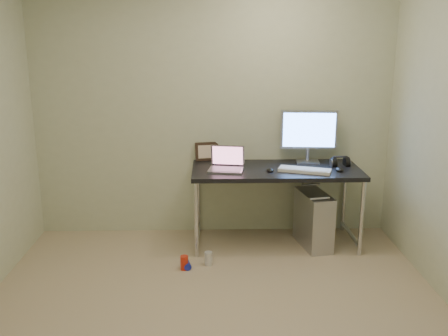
% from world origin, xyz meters
% --- Properties ---
extents(floor, '(3.50, 3.50, 0.00)m').
position_xyz_m(floor, '(0.00, 0.00, 0.00)').
color(floor, tan).
rests_on(floor, ground).
extents(wall_back, '(3.50, 0.02, 2.50)m').
position_xyz_m(wall_back, '(0.00, 1.75, 1.25)').
color(wall_back, beige).
rests_on(wall_back, ground).
extents(desk, '(1.57, 0.69, 0.75)m').
position_xyz_m(desk, '(0.59, 1.41, 0.67)').
color(desk, black).
rests_on(desk, ground).
extents(tower_computer, '(0.31, 0.54, 0.56)m').
position_xyz_m(tower_computer, '(0.95, 1.33, 0.26)').
color(tower_computer, '#B0B0B5').
rests_on(tower_computer, ground).
extents(cable_a, '(0.01, 0.16, 0.69)m').
position_xyz_m(cable_a, '(0.90, 1.70, 0.40)').
color(cable_a, black).
rests_on(cable_a, ground).
extents(cable_b, '(0.02, 0.11, 0.71)m').
position_xyz_m(cable_b, '(0.99, 1.68, 0.38)').
color(cable_b, black).
rests_on(cable_b, ground).
extents(can_red, '(0.08, 0.08, 0.12)m').
position_xyz_m(can_red, '(-0.26, 0.85, 0.06)').
color(can_red, red).
rests_on(can_red, ground).
extents(can_white, '(0.08, 0.08, 0.12)m').
position_xyz_m(can_white, '(-0.05, 0.93, 0.06)').
color(can_white, silver).
rests_on(can_white, ground).
extents(can_blue, '(0.09, 0.13, 0.06)m').
position_xyz_m(can_blue, '(-0.24, 0.87, 0.03)').
color(can_blue, '#1C25B2').
rests_on(can_blue, ground).
extents(laptop, '(0.35, 0.31, 0.22)m').
position_xyz_m(laptop, '(0.12, 1.37, 0.80)').
color(laptop, '#ADADB4').
rests_on(laptop, desk).
extents(monitor, '(0.55, 0.18, 0.51)m').
position_xyz_m(monitor, '(0.92, 1.63, 1.05)').
color(monitor, '#ADADB4').
rests_on(monitor, desk).
extents(keyboard, '(0.49, 0.30, 0.03)m').
position_xyz_m(keyboard, '(0.83, 1.28, 0.76)').
color(keyboard, silver).
rests_on(keyboard, desk).
extents(mouse_right, '(0.08, 0.12, 0.04)m').
position_xyz_m(mouse_right, '(1.16, 1.30, 0.77)').
color(mouse_right, black).
rests_on(mouse_right, desk).
extents(mouse_left, '(0.06, 0.10, 0.04)m').
position_xyz_m(mouse_left, '(0.52, 1.30, 0.77)').
color(mouse_left, black).
rests_on(mouse_left, desk).
extents(headphones, '(0.18, 0.11, 0.12)m').
position_xyz_m(headphones, '(1.21, 1.48, 0.78)').
color(headphones, black).
rests_on(headphones, desk).
extents(picture_frame, '(0.24, 0.10, 0.19)m').
position_xyz_m(picture_frame, '(-0.06, 1.72, 0.84)').
color(picture_frame, black).
rests_on(picture_frame, desk).
extents(webcam, '(0.05, 0.04, 0.12)m').
position_xyz_m(webcam, '(0.17, 1.64, 0.84)').
color(webcam, silver).
rests_on(webcam, desk).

